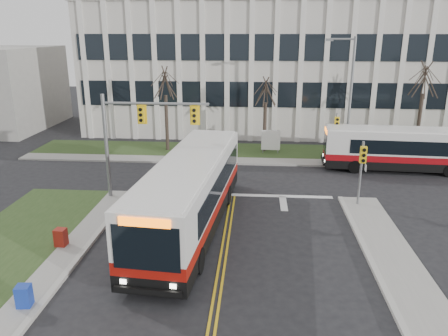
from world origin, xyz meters
TOP-DOWN VIEW (x-y plane):
  - ground at (0.00, 0.00)m, footprint 120.00×120.00m
  - sidewalk_west at (-7.00, -5.00)m, footprint 1.20×26.00m
  - sidewalk_cross at (5.00, 15.20)m, footprint 44.00×1.60m
  - building_lawn at (5.00, 18.00)m, footprint 44.00×5.00m
  - office_building at (5.00, 30.00)m, footprint 40.00×16.00m
  - mast_arm_signal at (-5.62, 7.16)m, footprint 6.11×0.38m
  - signal_pole_near at (7.20, 6.90)m, footprint 0.34×0.39m
  - signal_pole_far at (7.20, 15.40)m, footprint 0.34×0.39m
  - streetlight at (8.03, 16.20)m, footprint 2.15×0.25m
  - directory_sign at (2.50, 17.50)m, footprint 1.50×0.12m
  - tree_left at (-6.00, 18.00)m, footprint 1.80×1.80m
  - tree_mid at (2.00, 18.20)m, footprint 1.80×1.80m
  - tree_right at (14.00, 18.00)m, footprint 1.80×1.80m
  - bus_main at (-1.85, 3.47)m, footprint 4.04×13.48m
  - bus_cross at (11.88, 14.00)m, footprint 11.28×3.12m
  - newspaper_box_blue at (-6.80, -3.78)m, footprint 0.55×0.51m
  - newspaper_box_red at (-7.49, 0.81)m, footprint 0.54×0.49m

SIDE VIEW (x-z plane):
  - ground at x=0.00m, z-range 0.00..0.00m
  - building_lawn at x=5.00m, z-range 0.00..0.12m
  - sidewalk_west at x=-7.00m, z-range 0.00..0.14m
  - sidewalk_cross at x=5.00m, z-range 0.00..0.14m
  - newspaper_box_blue at x=-6.80m, z-range 0.00..0.95m
  - newspaper_box_red at x=-7.49m, z-range 0.00..0.95m
  - directory_sign at x=2.50m, z-range 0.17..2.17m
  - bus_cross at x=11.88m, z-range 0.00..2.97m
  - bus_main at x=-1.85m, z-range 0.00..3.54m
  - signal_pole_near at x=7.20m, z-range 0.60..4.40m
  - signal_pole_far at x=7.20m, z-range 0.60..4.40m
  - mast_arm_signal at x=-5.62m, z-range 1.16..7.36m
  - tree_mid at x=2.00m, z-range 1.47..8.29m
  - streetlight at x=8.03m, z-range 0.59..9.79m
  - tree_left at x=-6.00m, z-range 1.66..9.36m
  - tree_right at x=14.00m, z-range 1.78..10.03m
  - office_building at x=5.00m, z-range 0.00..12.00m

